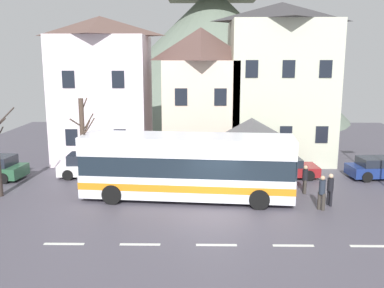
{
  "coord_description": "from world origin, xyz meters",
  "views": [
    {
      "loc": [
        -0.69,
        -18.41,
        7.14
      ],
      "look_at": [
        -1.1,
        5.68,
        2.32
      ],
      "focal_mm": 39.78,
      "sensor_mm": 36.0,
      "label": 1
    }
  ],
  "objects_px": {
    "transit_bus": "(187,168)",
    "pedestrian_02": "(305,179)",
    "townhouse_02": "(279,83)",
    "pedestrian_01": "(330,188)",
    "bus_shelter": "(251,130)",
    "parked_car_02": "(282,168)",
    "townhouse_00": "(103,90)",
    "bare_tree_01": "(83,145)",
    "parked_car_00": "(381,168)",
    "hilltop_castle": "(213,48)",
    "parked_car_01": "(92,165)",
    "public_bench": "(214,166)",
    "pedestrian_00": "(322,192)",
    "townhouse_01": "(201,95)"
  },
  "relations": [
    {
      "from": "transit_bus",
      "to": "pedestrian_02",
      "type": "height_order",
      "value": "transit_bus"
    },
    {
      "from": "pedestrian_02",
      "to": "townhouse_02",
      "type": "bearing_deg",
      "value": 90.4
    },
    {
      "from": "pedestrian_01",
      "to": "bus_shelter",
      "type": "bearing_deg",
      "value": 129.13
    },
    {
      "from": "transit_bus",
      "to": "parked_car_02",
      "type": "xyz_separation_m",
      "value": [
        5.71,
        4.3,
        -1.09
      ]
    },
    {
      "from": "townhouse_00",
      "to": "parked_car_02",
      "type": "distance_m",
      "value": 13.48
    },
    {
      "from": "transit_bus",
      "to": "bare_tree_01",
      "type": "bearing_deg",
      "value": 178.12
    },
    {
      "from": "parked_car_00",
      "to": "hilltop_castle",
      "type": "bearing_deg",
      "value": 103.64
    },
    {
      "from": "parked_car_00",
      "to": "bare_tree_01",
      "type": "bearing_deg",
      "value": -173.77
    },
    {
      "from": "parked_car_01",
      "to": "parked_car_00",
      "type": "bearing_deg",
      "value": -3.11
    },
    {
      "from": "bus_shelter",
      "to": "public_bench",
      "type": "relative_size",
      "value": 2.17
    },
    {
      "from": "townhouse_00",
      "to": "bare_tree_01",
      "type": "relative_size",
      "value": 1.94
    },
    {
      "from": "pedestrian_00",
      "to": "bus_shelter",
      "type": "bearing_deg",
      "value": 120.43
    },
    {
      "from": "parked_car_00",
      "to": "pedestrian_01",
      "type": "height_order",
      "value": "pedestrian_01"
    },
    {
      "from": "townhouse_01",
      "to": "pedestrian_00",
      "type": "xyz_separation_m",
      "value": [
        5.8,
        -10.67,
        -3.77
      ]
    },
    {
      "from": "hilltop_castle",
      "to": "transit_bus",
      "type": "bearing_deg",
      "value": -94.15
    },
    {
      "from": "transit_bus",
      "to": "bus_shelter",
      "type": "bearing_deg",
      "value": 47.52
    },
    {
      "from": "parked_car_01",
      "to": "parked_car_02",
      "type": "height_order",
      "value": "parked_car_01"
    },
    {
      "from": "townhouse_00",
      "to": "bare_tree_01",
      "type": "bearing_deg",
      "value": -84.98
    },
    {
      "from": "parked_car_00",
      "to": "parked_car_02",
      "type": "height_order",
      "value": "parked_car_00"
    },
    {
      "from": "townhouse_00",
      "to": "bare_tree_01",
      "type": "height_order",
      "value": "townhouse_00"
    },
    {
      "from": "hilltop_castle",
      "to": "parked_car_01",
      "type": "distance_m",
      "value": 29.68
    },
    {
      "from": "townhouse_00",
      "to": "public_bench",
      "type": "relative_size",
      "value": 5.7
    },
    {
      "from": "parked_car_02",
      "to": "townhouse_01",
      "type": "bearing_deg",
      "value": 133.17
    },
    {
      "from": "parked_car_01",
      "to": "pedestrian_02",
      "type": "distance_m",
      "value": 12.77
    },
    {
      "from": "bus_shelter",
      "to": "pedestrian_01",
      "type": "xyz_separation_m",
      "value": [
        3.43,
        -4.22,
        -2.16
      ]
    },
    {
      "from": "bus_shelter",
      "to": "parked_car_01",
      "type": "height_order",
      "value": "bus_shelter"
    },
    {
      "from": "bus_shelter",
      "to": "parked_car_00",
      "type": "bearing_deg",
      "value": 5.82
    },
    {
      "from": "public_bench",
      "to": "bare_tree_01",
      "type": "xyz_separation_m",
      "value": [
        -7.07,
        -4.44,
        2.23
      ]
    },
    {
      "from": "townhouse_00",
      "to": "parked_car_02",
      "type": "height_order",
      "value": "townhouse_00"
    },
    {
      "from": "transit_bus",
      "to": "hilltop_castle",
      "type": "bearing_deg",
      "value": 90.92
    },
    {
      "from": "bare_tree_01",
      "to": "public_bench",
      "type": "bearing_deg",
      "value": 32.15
    },
    {
      "from": "townhouse_01",
      "to": "parked_car_01",
      "type": "distance_m",
      "value": 9.23
    },
    {
      "from": "parked_car_00",
      "to": "parked_car_01",
      "type": "xyz_separation_m",
      "value": [
        -17.77,
        0.11,
        0.06
      ]
    },
    {
      "from": "townhouse_00",
      "to": "transit_bus",
      "type": "relative_size",
      "value": 0.92
    },
    {
      "from": "pedestrian_02",
      "to": "townhouse_00",
      "type": "bearing_deg",
      "value": 148.3
    },
    {
      "from": "pedestrian_01",
      "to": "public_bench",
      "type": "height_order",
      "value": "pedestrian_01"
    },
    {
      "from": "parked_car_00",
      "to": "pedestrian_02",
      "type": "relative_size",
      "value": 2.72
    },
    {
      "from": "pedestrian_01",
      "to": "pedestrian_02",
      "type": "height_order",
      "value": "pedestrian_01"
    },
    {
      "from": "townhouse_02",
      "to": "transit_bus",
      "type": "xyz_separation_m",
      "value": [
        -6.27,
        -9.36,
        -3.79
      ]
    },
    {
      "from": "transit_bus",
      "to": "bare_tree_01",
      "type": "height_order",
      "value": "bare_tree_01"
    },
    {
      "from": "bus_shelter",
      "to": "parked_car_01",
      "type": "distance_m",
      "value": 10.03
    },
    {
      "from": "townhouse_01",
      "to": "public_bench",
      "type": "distance_m",
      "value": 5.9
    },
    {
      "from": "parked_car_00",
      "to": "pedestrian_01",
      "type": "relative_size",
      "value": 2.58
    },
    {
      "from": "parked_car_02",
      "to": "pedestrian_01",
      "type": "xyz_separation_m",
      "value": [
        1.38,
        -5.17,
        0.32
      ]
    },
    {
      "from": "bus_shelter",
      "to": "pedestrian_00",
      "type": "relative_size",
      "value": 2.23
    },
    {
      "from": "townhouse_01",
      "to": "parked_car_01",
      "type": "xyz_separation_m",
      "value": [
        -6.74,
        -4.9,
        -3.96
      ]
    },
    {
      "from": "transit_bus",
      "to": "parked_car_02",
      "type": "height_order",
      "value": "transit_bus"
    },
    {
      "from": "townhouse_02",
      "to": "public_bench",
      "type": "bearing_deg",
      "value": -137.77
    },
    {
      "from": "transit_bus",
      "to": "townhouse_02",
      "type": "bearing_deg",
      "value": 61.24
    },
    {
      "from": "pedestrian_00",
      "to": "pedestrian_02",
      "type": "xyz_separation_m",
      "value": [
        -0.17,
        2.58,
        -0.08
      ]
    }
  ]
}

